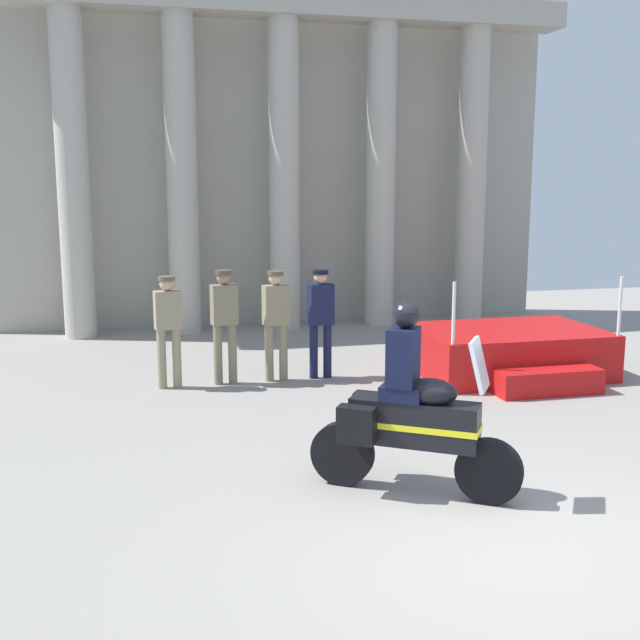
{
  "coord_description": "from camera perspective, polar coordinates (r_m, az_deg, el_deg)",
  "views": [
    {
      "loc": [
        -2.94,
        -5.69,
        2.99
      ],
      "look_at": [
        -0.73,
        3.43,
        1.34
      ],
      "focal_mm": 43.78,
      "sensor_mm": 36.0,
      "label": 1
    }
  ],
  "objects": [
    {
      "name": "motorcycle_with_rider",
      "position": [
        7.61,
        6.39,
        -6.87
      ],
      "size": [
        1.81,
        1.29,
        1.9
      ],
      "rotation": [
        0.0,
        0.0,
        -0.58
      ],
      "color": "black",
      "rests_on": "ground_plane"
    },
    {
      "name": "ground_plane",
      "position": [
        7.07,
        12.84,
        -15.32
      ],
      "size": [
        28.0,
        28.0,
        0.0
      ],
      "primitive_type": "plane",
      "color": "gray"
    },
    {
      "name": "officer_in_row_3",
      "position": [
        11.98,
        0.04,
        0.38
      ],
      "size": [
        0.41,
        0.27,
        1.69
      ],
      "rotation": [
        0.0,
        0.0,
        3.29
      ],
      "color": "#141938",
      "rests_on": "ground_plane"
    },
    {
      "name": "reviewing_stand",
      "position": [
        12.66,
        13.72,
        -2.36
      ],
      "size": [
        2.83,
        2.47,
        1.62
      ],
      "color": "#B71414",
      "rests_on": "ground_plane"
    },
    {
      "name": "colonnade_backdrop",
      "position": [
        16.66,
        -3.03,
        12.95
      ],
      "size": [
        11.9,
        1.47,
        7.45
      ],
      "color": "#A49F91",
      "rests_on": "ground_plane"
    },
    {
      "name": "officer_in_row_0",
      "position": [
        11.6,
        -11.04,
        -0.18
      ],
      "size": [
        0.41,
        0.27,
        1.66
      ],
      "rotation": [
        0.0,
        0.0,
        3.29
      ],
      "color": "gray",
      "rests_on": "ground_plane"
    },
    {
      "name": "officer_in_row_2",
      "position": [
        11.83,
        -3.24,
        0.26
      ],
      "size": [
        0.41,
        0.27,
        1.69
      ],
      "rotation": [
        0.0,
        0.0,
        3.29
      ],
      "color": "#847A5B",
      "rests_on": "ground_plane"
    },
    {
      "name": "officer_in_row_1",
      "position": [
        11.7,
        -7.0,
        0.2
      ],
      "size": [
        0.41,
        0.27,
        1.73
      ],
      "rotation": [
        0.0,
        0.0,
        3.29
      ],
      "color": "#7A7056",
      "rests_on": "ground_plane"
    }
  ]
}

